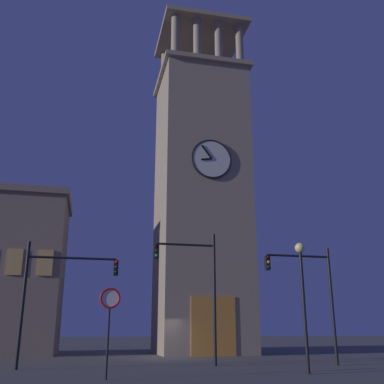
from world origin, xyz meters
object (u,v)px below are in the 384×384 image
(street_lamp, at_px, (302,281))
(no_horn_sign, at_px, (110,306))
(clocktower, at_px, (201,197))
(traffic_signal_far, at_px, (197,279))
(traffic_signal_mid, at_px, (311,286))
(traffic_signal_near, at_px, (56,284))

(street_lamp, xyz_separation_m, no_horn_sign, (8.15, 0.45, -1.17))
(clocktower, xyz_separation_m, no_horn_sign, (7.78, 17.08, -9.66))
(traffic_signal_far, bearing_deg, street_lamp, 124.31)
(traffic_signal_mid, distance_m, traffic_signal_far, 6.04)
(traffic_signal_mid, bearing_deg, traffic_signal_far, -9.39)
(clocktower, height_order, traffic_signal_near, clocktower)
(traffic_signal_far, distance_m, no_horn_sign, 7.45)
(clocktower, distance_m, traffic_signal_mid, 15.28)
(traffic_signal_near, bearing_deg, traffic_signal_mid, 176.56)
(clocktower, distance_m, traffic_signal_near, 17.65)
(traffic_signal_far, relative_size, no_horn_sign, 2.05)
(street_lamp, bearing_deg, traffic_signal_mid, -121.20)
(clocktower, xyz_separation_m, street_lamp, (-0.37, 16.63, -8.49))
(clocktower, bearing_deg, street_lamp, 91.27)
(traffic_signal_near, relative_size, traffic_signal_far, 0.88)
(traffic_signal_mid, distance_m, no_horn_sign, 11.65)
(clocktower, height_order, no_horn_sign, clocktower)
(traffic_signal_near, bearing_deg, clocktower, -130.81)
(traffic_signal_far, bearing_deg, traffic_signal_mid, 170.61)
(street_lamp, bearing_deg, traffic_signal_near, -24.91)
(traffic_signal_mid, height_order, street_lamp, traffic_signal_mid)
(traffic_signal_mid, bearing_deg, street_lamp, 58.80)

